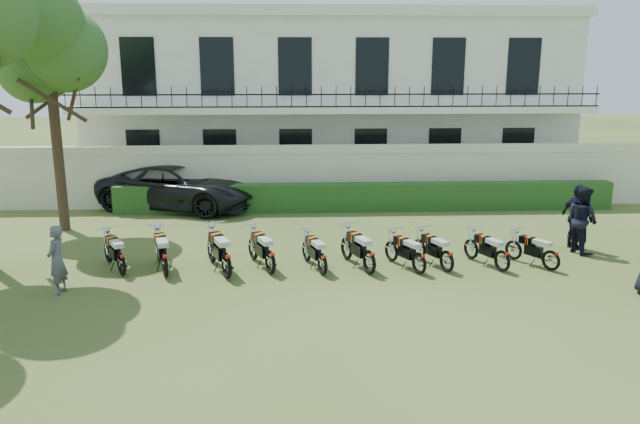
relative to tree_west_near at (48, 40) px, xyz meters
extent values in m
plane|color=#35491D|center=(8.96, -5.00, -5.89)|extent=(100.00, 100.00, 0.00)
cube|color=beige|center=(8.96, 3.00, -4.89)|extent=(30.00, 0.30, 2.00)
cube|color=beige|center=(8.96, 3.00, -3.74)|extent=(30.00, 0.35, 0.30)
cube|color=#254518|center=(9.96, 2.20, -5.39)|extent=(18.00, 0.60, 1.00)
cube|color=white|center=(8.96, 9.00, -2.39)|extent=(20.00, 8.00, 7.00)
cube|color=white|center=(8.96, 9.00, 1.31)|extent=(20.40, 8.40, 0.40)
cube|color=white|center=(8.96, 4.30, -2.39)|extent=(20.00, 1.40, 0.25)
cube|color=black|center=(8.96, 3.65, -1.79)|extent=(20.00, 0.05, 0.05)
cube|color=black|center=(8.96, 3.65, -2.24)|extent=(20.00, 0.05, 0.05)
cube|color=black|center=(1.46, 5.02, -4.29)|extent=(1.30, 0.12, 2.20)
cube|color=black|center=(1.46, 5.02, -0.79)|extent=(1.30, 0.12, 2.20)
cube|color=black|center=(4.46, 5.02, -4.29)|extent=(1.30, 0.12, 2.20)
cube|color=black|center=(4.46, 5.02, -0.79)|extent=(1.30, 0.12, 2.20)
cube|color=black|center=(7.46, 5.02, -4.29)|extent=(1.30, 0.12, 2.20)
cube|color=black|center=(7.46, 5.02, -0.79)|extent=(1.30, 0.12, 2.20)
cube|color=black|center=(10.46, 5.02, -4.29)|extent=(1.30, 0.12, 2.20)
cube|color=black|center=(10.46, 5.02, -0.79)|extent=(1.30, 0.12, 2.20)
cube|color=black|center=(13.46, 5.02, -4.29)|extent=(1.30, 0.12, 2.20)
cube|color=black|center=(13.46, 5.02, -0.79)|extent=(1.30, 0.12, 2.20)
cube|color=black|center=(16.46, 5.02, -4.29)|extent=(1.30, 0.12, 2.20)
cube|color=black|center=(16.46, 5.02, -0.79)|extent=(1.30, 0.12, 2.20)
cylinder|color=#473323|center=(-0.04, 0.00, -3.26)|extent=(0.32, 0.32, 5.25)
sphere|color=#345E25|center=(0.36, 0.20, -0.26)|extent=(2.60, 2.60, 2.60)
sphere|color=#345E25|center=(-0.64, 0.30, -0.79)|extent=(2.20, 2.20, 2.20)
sphere|color=#345E25|center=(0.06, -0.50, 0.49)|extent=(2.40, 2.40, 2.40)
sphere|color=#345E25|center=(-0.04, 0.00, 1.01)|extent=(2.00, 2.00, 2.00)
torus|color=black|center=(3.30, -5.25, -5.60)|extent=(0.37, 0.56, 0.59)
torus|color=black|center=(2.67, -4.15, -5.60)|extent=(0.37, 0.56, 0.59)
cube|color=black|center=(3.01, -4.74, -5.45)|extent=(0.42, 0.55, 0.29)
cube|color=black|center=(2.89, -4.55, -5.19)|extent=(0.44, 0.51, 0.21)
cube|color=red|center=(2.89, -4.55, -5.18)|extent=(0.23, 0.25, 0.22)
cube|color=yellow|center=(2.92, -4.60, -5.18)|extent=(0.21, 0.23, 0.22)
cube|color=#ABABAB|center=(3.14, -4.97, -5.15)|extent=(0.47, 0.58, 0.12)
cylinder|color=silver|center=(2.74, -4.28, -4.90)|extent=(0.52, 0.32, 0.03)
torus|color=black|center=(4.30, -5.52, -5.58)|extent=(0.28, 0.63, 0.63)
torus|color=black|center=(3.89, -4.23, -5.58)|extent=(0.28, 0.63, 0.63)
cube|color=black|center=(4.11, -4.93, -5.42)|extent=(0.35, 0.60, 0.31)
cube|color=black|center=(4.04, -4.70, -5.14)|extent=(0.40, 0.53, 0.23)
cube|color=red|center=(4.04, -4.70, -5.13)|extent=(0.27, 0.24, 0.24)
cube|color=yellow|center=(4.06, -4.76, -5.13)|extent=(0.25, 0.21, 0.24)
cube|color=#ABABAB|center=(4.19, -5.19, -5.10)|extent=(0.41, 0.62, 0.12)
cylinder|color=silver|center=(3.94, -4.38, -4.83)|extent=(0.60, 0.22, 0.03)
torus|color=black|center=(5.89, -5.74, -5.56)|extent=(0.34, 0.66, 0.67)
torus|color=black|center=(5.37, -4.40, -5.56)|extent=(0.34, 0.66, 0.67)
cube|color=black|center=(5.65, -5.12, -5.39)|extent=(0.41, 0.64, 0.33)
cube|color=black|center=(5.56, -4.89, -5.09)|extent=(0.45, 0.57, 0.24)
cube|color=red|center=(5.56, -4.89, -5.08)|extent=(0.28, 0.26, 0.25)
cube|color=yellow|center=(5.59, -4.95, -5.08)|extent=(0.26, 0.24, 0.25)
cube|color=#ABABAB|center=(5.76, -5.40, -5.05)|extent=(0.47, 0.66, 0.13)
cylinder|color=silver|center=(5.43, -4.56, -4.76)|extent=(0.63, 0.27, 0.03)
torus|color=black|center=(6.95, -5.39, -5.58)|extent=(0.32, 0.61, 0.62)
torus|color=black|center=(6.45, -4.16, -5.58)|extent=(0.32, 0.61, 0.62)
cube|color=black|center=(6.72, -4.82, -5.43)|extent=(0.38, 0.59, 0.31)
cube|color=black|center=(6.63, -4.61, -5.16)|extent=(0.42, 0.52, 0.22)
cube|color=red|center=(6.63, -4.61, -5.15)|extent=(0.26, 0.24, 0.23)
cube|color=yellow|center=(6.65, -4.66, -5.15)|extent=(0.24, 0.22, 0.23)
cube|color=#ABABAB|center=(6.82, -5.08, -5.11)|extent=(0.44, 0.61, 0.12)
cylinder|color=silver|center=(6.51, -4.31, -4.85)|extent=(0.58, 0.26, 0.03)
torus|color=black|center=(8.19, -5.47, -5.61)|extent=(0.25, 0.57, 0.57)
torus|color=black|center=(7.83, -4.31, -5.61)|extent=(0.25, 0.57, 0.57)
cube|color=black|center=(8.02, -4.94, -5.47)|extent=(0.31, 0.54, 0.28)
cube|color=black|center=(7.96, -4.73, -5.22)|extent=(0.36, 0.47, 0.20)
cube|color=red|center=(7.96, -4.73, -5.21)|extent=(0.24, 0.21, 0.21)
cube|color=yellow|center=(7.97, -4.78, -5.21)|extent=(0.23, 0.19, 0.21)
cube|color=#ABABAB|center=(8.10, -5.18, -5.18)|extent=(0.37, 0.56, 0.11)
cylinder|color=silver|center=(7.87, -4.45, -4.94)|extent=(0.54, 0.19, 0.03)
torus|color=black|center=(9.42, -5.52, -5.58)|extent=(0.30, 0.62, 0.63)
torus|color=black|center=(8.96, -4.27, -5.58)|extent=(0.30, 0.62, 0.63)
cube|color=black|center=(9.21, -4.95, -5.43)|extent=(0.37, 0.59, 0.31)
cube|color=black|center=(9.12, -4.72, -5.15)|extent=(0.41, 0.53, 0.23)
cube|color=red|center=(9.12, -4.72, -5.14)|extent=(0.26, 0.24, 0.24)
cube|color=yellow|center=(9.15, -4.78, -5.14)|extent=(0.25, 0.22, 0.24)
cube|color=#ABABAB|center=(9.30, -5.21, -5.11)|extent=(0.43, 0.61, 0.12)
cylinder|color=silver|center=(9.01, -4.42, -4.84)|extent=(0.59, 0.24, 0.03)
torus|color=black|center=(10.71, -5.48, -5.61)|extent=(0.32, 0.54, 0.56)
torus|color=black|center=(10.18, -4.40, -5.61)|extent=(0.32, 0.54, 0.56)
cube|color=black|center=(10.46, -4.99, -5.47)|extent=(0.37, 0.53, 0.28)
cube|color=black|center=(10.37, -4.79, -5.22)|extent=(0.40, 0.48, 0.20)
cube|color=red|center=(10.37, -4.79, -5.21)|extent=(0.23, 0.23, 0.21)
cube|color=yellow|center=(10.40, -4.84, -5.21)|extent=(0.21, 0.21, 0.21)
cube|color=#ABABAB|center=(10.57, -5.21, -5.19)|extent=(0.42, 0.55, 0.11)
cylinder|color=silver|center=(10.24, -4.53, -4.95)|extent=(0.51, 0.27, 0.03)
torus|color=black|center=(11.42, -5.38, -5.61)|extent=(0.30, 0.55, 0.57)
torus|color=black|center=(10.94, -4.27, -5.61)|extent=(0.30, 0.55, 0.57)
cube|color=black|center=(11.20, -4.87, -5.47)|extent=(0.36, 0.53, 0.28)
cube|color=black|center=(11.11, -4.67, -5.22)|extent=(0.39, 0.48, 0.20)
cube|color=red|center=(11.11, -4.67, -5.21)|extent=(0.23, 0.23, 0.21)
cube|color=yellow|center=(11.14, -4.72, -5.21)|extent=(0.21, 0.21, 0.21)
cube|color=#ABABAB|center=(11.30, -5.10, -5.18)|extent=(0.41, 0.56, 0.11)
cylinder|color=silver|center=(11.00, -4.40, -4.94)|extent=(0.52, 0.25, 0.03)
torus|color=black|center=(12.85, -5.40, -5.61)|extent=(0.30, 0.54, 0.56)
torus|color=black|center=(12.36, -4.31, -5.61)|extent=(0.30, 0.54, 0.56)
cube|color=black|center=(12.62, -4.90, -5.48)|extent=(0.36, 0.53, 0.28)
cube|color=black|center=(12.53, -4.70, -5.23)|extent=(0.39, 0.47, 0.20)
cube|color=red|center=(12.53, -4.70, -5.22)|extent=(0.23, 0.23, 0.21)
cube|color=yellow|center=(12.56, -4.75, -5.22)|extent=(0.21, 0.21, 0.21)
cube|color=#ABABAB|center=(12.72, -5.12, -5.19)|extent=(0.41, 0.55, 0.11)
cylinder|color=silver|center=(12.41, -4.44, -4.95)|extent=(0.51, 0.25, 0.03)
torus|color=black|center=(14.19, -5.32, -5.62)|extent=(0.36, 0.50, 0.54)
torus|color=black|center=(13.56, -4.36, -5.62)|extent=(0.36, 0.50, 0.54)
cube|color=black|center=(13.90, -4.88, -5.49)|extent=(0.40, 0.49, 0.27)
cube|color=black|center=(13.79, -4.71, -5.25)|extent=(0.41, 0.46, 0.19)
cube|color=red|center=(13.79, -4.71, -5.24)|extent=(0.20, 0.23, 0.20)
cube|color=yellow|center=(13.82, -4.75, -5.24)|extent=(0.18, 0.22, 0.20)
cube|color=#ABABAB|center=(14.03, -5.08, -5.22)|extent=(0.44, 0.52, 0.11)
cylinder|color=silver|center=(13.63, -4.47, -4.99)|extent=(0.46, 0.31, 0.03)
imported|color=black|center=(3.15, 2.89, -5.08)|extent=(6.41, 4.47, 1.62)
imported|color=#5B5C61|center=(1.84, -5.83, -5.08)|extent=(0.45, 0.63, 1.62)
imported|color=black|center=(15.38, -3.25, -4.94)|extent=(0.95, 1.09, 1.90)
imported|color=black|center=(15.41, -2.87, -4.95)|extent=(0.78, 1.19, 1.88)
camera|label=1|loc=(7.22, -19.78, -0.70)|focal=35.00mm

